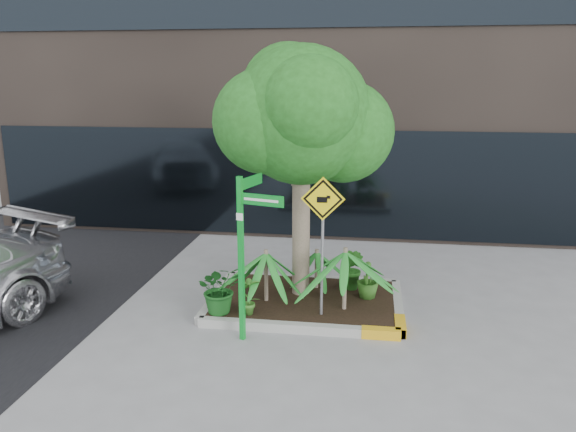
# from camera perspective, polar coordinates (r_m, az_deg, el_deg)

# --- Properties ---
(ground) EXTENTS (80.00, 80.00, 0.00)m
(ground) POSITION_cam_1_polar(r_m,az_deg,el_deg) (9.76, 0.40, -9.66)
(ground) COLOR gray
(ground) RESTS_ON ground
(planter) EXTENTS (3.35, 2.36, 0.15)m
(planter) POSITION_cam_1_polar(r_m,az_deg,el_deg) (9.94, 1.96, -8.57)
(planter) COLOR #9E9E99
(planter) RESTS_ON ground
(tree) EXTENTS (3.00, 2.66, 4.50)m
(tree) POSITION_cam_1_polar(r_m,az_deg,el_deg) (9.48, 1.40, 10.19)
(tree) COLOR gray
(tree) RESTS_ON ground
(palm_front) EXTENTS (1.20, 1.20, 1.33)m
(palm_front) POSITION_cam_1_polar(r_m,az_deg,el_deg) (9.18, 5.86, -3.63)
(palm_front) COLOR gray
(palm_front) RESTS_ON ground
(palm_left) EXTENTS (1.03, 1.03, 1.14)m
(palm_left) POSITION_cam_1_polar(r_m,az_deg,el_deg) (9.53, -2.26, -3.79)
(palm_left) COLOR gray
(palm_left) RESTS_ON ground
(palm_back) EXTENTS (0.82, 0.82, 0.91)m
(palm_back) POSITION_cam_1_polar(r_m,az_deg,el_deg) (10.18, 2.94, -3.67)
(palm_back) COLOR gray
(palm_back) RESTS_ON ground
(shrub_a) EXTENTS (1.01, 1.01, 0.82)m
(shrub_a) POSITION_cam_1_polar(r_m,az_deg,el_deg) (9.27, -6.90, -7.31)
(shrub_a) COLOR #17501A
(shrub_a) RESTS_ON planter
(shrub_b) EXTENTS (0.54, 0.54, 0.69)m
(shrub_b) POSITION_cam_1_polar(r_m,az_deg,el_deg) (9.92, 8.09, -6.32)
(shrub_b) COLOR #2C5E1C
(shrub_b) RESTS_ON planter
(shrub_c) EXTENTS (0.41, 0.41, 0.67)m
(shrub_c) POSITION_cam_1_polar(r_m,az_deg,el_deg) (9.17, -3.94, -8.00)
(shrub_c) COLOR #347123
(shrub_c) RESTS_ON planter
(shrub_d) EXTENTS (0.61, 0.61, 0.79)m
(shrub_d) POSITION_cam_1_polar(r_m,az_deg,el_deg) (10.22, 6.63, -5.36)
(shrub_d) COLOR #225F1B
(shrub_d) RESTS_ON planter
(street_sign_post) EXTENTS (0.73, 0.87, 2.53)m
(street_sign_post) POSITION_cam_1_polar(r_m,az_deg,el_deg) (8.28, -4.36, -2.52)
(street_sign_post) COLOR #0E9A2A
(street_sign_post) RESTS_ON ground
(cattle_sign) EXTENTS (0.70, 0.20, 2.26)m
(cattle_sign) POSITION_cam_1_polar(r_m,az_deg,el_deg) (8.84, 3.54, -0.68)
(cattle_sign) COLOR slate
(cattle_sign) RESTS_ON ground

